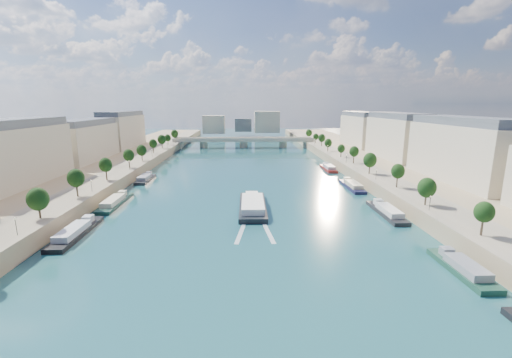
{
  "coord_description": "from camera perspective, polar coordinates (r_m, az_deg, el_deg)",
  "views": [
    {
      "loc": [
        -0.33,
        -46.15,
        34.69
      ],
      "look_at": [
        4.78,
        88.51,
        5.0
      ],
      "focal_mm": 24.0,
      "sensor_mm": 36.0,
      "label": 1
    }
  ],
  "objects": [
    {
      "name": "buildings_right",
      "position": [
        180.63,
        26.16,
        5.36
      ],
      "size": [
        16.0,
        226.0,
        23.2
      ],
      "color": "#B7AB8D",
      "rests_on": "ground"
    },
    {
      "name": "trees_left",
      "position": [
        159.77,
        -22.18,
        2.79
      ],
      "size": [
        4.8,
        268.8,
        8.26
      ],
      "color": "#382B1E",
      "rests_on": "ground"
    },
    {
      "name": "trees_right",
      "position": [
        167.42,
        17.18,
        3.55
      ],
      "size": [
        4.8,
        268.8,
        8.26
      ],
      "color": "#382B1E",
      "rests_on": "ground"
    },
    {
      "name": "moored_barges_right",
      "position": [
        117.18,
        21.05,
        -5.22
      ],
      "size": [
        5.0,
        165.65,
        3.6
      ],
      "color": "black",
      "rests_on": "ground"
    },
    {
      "name": "quay_right",
      "position": [
        166.22,
        23.67,
        0.2
      ],
      "size": [
        44.0,
        520.0,
        5.0
      ],
      "primitive_type": "cube",
      "color": "#9E8460",
      "rests_on": "ground"
    },
    {
      "name": "ground",
      "position": [
        150.21,
        -1.99,
        -0.93
      ],
      "size": [
        700.0,
        700.0,
        0.0
      ],
      "primitive_type": "plane",
      "color": "#0C2E37",
      "rests_on": "ground"
    },
    {
      "name": "lamps_right",
      "position": [
        162.36,
        16.86,
        2.35
      ],
      "size": [
        0.36,
        200.36,
        4.28
      ],
      "color": "black",
      "rests_on": "ground"
    },
    {
      "name": "tour_barge",
      "position": [
        115.19,
        -0.58,
        -4.47
      ],
      "size": [
        9.18,
        30.8,
        4.16
      ],
      "rotation": [
        0.0,
        0.0,
        -0.01
      ],
      "color": "black",
      "rests_on": "ground"
    },
    {
      "name": "quay_left",
      "position": [
        165.93,
        -27.71,
        -0.21
      ],
      "size": [
        44.0,
        520.0,
        5.0
      ],
      "primitive_type": "cube",
      "color": "#9E8460",
      "rests_on": "ground"
    },
    {
      "name": "buildings_left",
      "position": [
        180.32,
        -30.29,
        4.93
      ],
      "size": [
        16.0,
        226.0,
        23.2
      ],
      "color": "#B7AB8D",
      "rests_on": "ground"
    },
    {
      "name": "skyline",
      "position": [
        366.24,
        -1.64,
        9.28
      ],
      "size": [
        79.0,
        42.0,
        22.0
      ],
      "color": "#B7AB8D",
      "rests_on": "ground"
    },
    {
      "name": "bridge",
      "position": [
        277.47,
        -2.1,
        6.29
      ],
      "size": [
        112.0,
        12.0,
        8.15
      ],
      "color": "#C1B79E",
      "rests_on": "ground"
    },
    {
      "name": "moored_barges_left",
      "position": [
        108.32,
        -26.91,
        -7.18
      ],
      "size": [
        5.0,
        152.95,
        3.6
      ],
      "color": "#1C213F",
      "rests_on": "ground"
    },
    {
      "name": "lamps_left",
      "position": [
        148.27,
        -22.74,
        0.99
      ],
      "size": [
        0.36,
        200.36,
        4.28
      ],
      "color": "black",
      "rests_on": "ground"
    },
    {
      "name": "pave_left",
      "position": [
        159.54,
        -22.94,
        0.72
      ],
      "size": [
        14.0,
        520.0,
        0.1
      ],
      "primitive_type": "cube",
      "color": "gray",
      "rests_on": "quay_left"
    },
    {
      "name": "wake",
      "position": [
        99.9,
        -0.31,
        -7.88
      ],
      "size": [
        10.76,
        25.98,
        0.04
      ],
      "color": "silver",
      "rests_on": "ground"
    },
    {
      "name": "pave_right",
      "position": [
        159.77,
        18.9,
        1.06
      ],
      "size": [
        14.0,
        520.0,
        0.1
      ],
      "primitive_type": "cube",
      "color": "gray",
      "rests_on": "quay_right"
    }
  ]
}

